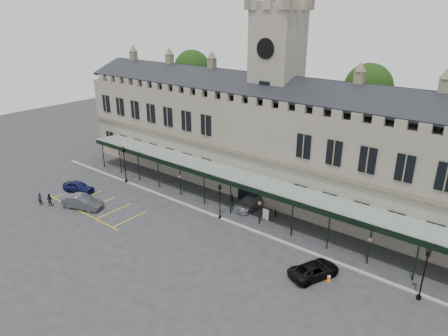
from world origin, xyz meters
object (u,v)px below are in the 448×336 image
Objects in this scene: lamp_post_right at (425,269)px; car_taxi at (251,201)px; lamp_post_left at (124,161)px; station_building at (273,142)px; traffic_cone at (329,278)px; person_a at (40,199)px; car_left_b at (82,202)px; person_b at (49,200)px; sign_board at (266,214)px; clock_tower at (276,89)px; lamp_post_mid at (220,198)px; car_left_a at (78,187)px; car_van at (314,270)px.

car_taxi is at bearing 165.80° from lamp_post_right.
car_taxi is (17.68, 4.54, -2.35)m from lamp_post_left.
station_building is 24.04m from lamp_post_right.
lamp_post_left is 31.27m from traffic_cone.
person_a reaches higher than traffic_cone.
person_b is at bearing 99.51° from car_left_b.
traffic_cone is at bearing -29.02° from sign_board.
car_taxi is at bearing -80.53° from clock_tower.
lamp_post_mid is 5.04m from car_taxi.
clock_tower is 31.29m from person_a.
sign_board is at bearing 8.26° from lamp_post_left.
car_left_a is at bearing 42.80° from car_left_b.
station_building is 19.97m from lamp_post_left.
car_left_b reaches higher than traffic_cone.
lamp_post_right is at bearing -138.68° from car_van.
lamp_post_left is 8.73m from car_left_b.
lamp_post_mid is 22.01m from person_a.
car_left_a is at bearing -149.50° from car_taxi.
station_building is at bearing -90.00° from clock_tower.
station_building is at bearing 152.46° from lamp_post_right.
clock_tower reaches higher than car_van.
car_left_a is at bearing -118.24° from person_b.
lamp_post_mid is at bearing 171.31° from person_b.
car_left_b is at bearing -150.56° from lamp_post_mid.
car_left_b is at bearing -75.27° from lamp_post_left.
person_a reaches higher than car_taxi.
car_left_b is at bearing -127.88° from clock_tower.
lamp_post_right is at bearing 19.20° from traffic_cone.
lamp_post_right is at bearing -11.11° from car_taxi.
sign_board is (-17.05, 3.54, -2.26)m from lamp_post_right.
person_a is (-23.22, -13.89, 0.16)m from sign_board.
car_left_b is (-14.54, -18.60, -5.66)m from station_building.
lamp_post_mid is 3.30× the size of sign_board.
lamp_post_left is at bearing 174.69° from traffic_cone.
person_a reaches higher than sign_board.
clock_tower is 27.98m from car_left_a.
person_a is (-19.06, -10.86, -1.76)m from lamp_post_mid.
lamp_post_left is at bearing 17.99° from car_van.
traffic_cone is at bearing -11.19° from lamp_post_mid.
lamp_post_mid is 21.22m from lamp_post_right.
person_b is (-18.10, -10.20, -1.78)m from lamp_post_mid.
clock_tower is at bearing 102.56° from car_taxi.
car_taxi is 25.42m from person_a.
car_taxi is at bearing 14.41° from lamp_post_left.
car_left_a is at bearing -172.48° from lamp_post_right.
car_left_a is (-40.08, -5.29, -2.18)m from lamp_post_right.
lamp_post_mid reaches higher than car_left_a.
lamp_post_left reaches higher than person_a.
car_taxi is (1.00, -5.91, -5.73)m from station_building.
station_building is 46.04× the size of sign_board.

